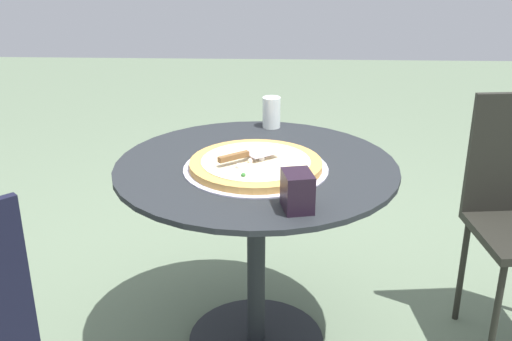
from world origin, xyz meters
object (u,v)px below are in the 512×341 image
(pizza_server, at_px, (247,155))
(napkin_dispenser, at_px, (297,191))
(drinking_cup, at_px, (271,112))
(pizza_on_tray, at_px, (256,165))
(patio_table, at_px, (256,215))

(pizza_server, relative_size, napkin_dispenser, 1.79)
(napkin_dispenser, bearing_deg, drinking_cup, 174.66)
(pizza_on_tray, bearing_deg, pizza_server, -171.15)
(pizza_on_tray, relative_size, drinking_cup, 3.97)
(pizza_on_tray, height_order, napkin_dispenser, napkin_dispenser)
(patio_table, relative_size, pizza_server, 4.77)
(patio_table, height_order, pizza_server, pizza_server)
(pizza_server, distance_m, napkin_dispenser, 0.33)
(patio_table, bearing_deg, pizza_on_tray, -89.09)
(pizza_on_tray, relative_size, napkin_dispenser, 4.29)
(patio_table, distance_m, pizza_on_tray, 0.20)
(patio_table, bearing_deg, napkin_dispenser, -69.12)
(drinking_cup, distance_m, napkin_dispenser, 0.74)
(patio_table, distance_m, napkin_dispenser, 0.43)
(drinking_cup, relative_size, napkin_dispenser, 1.08)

